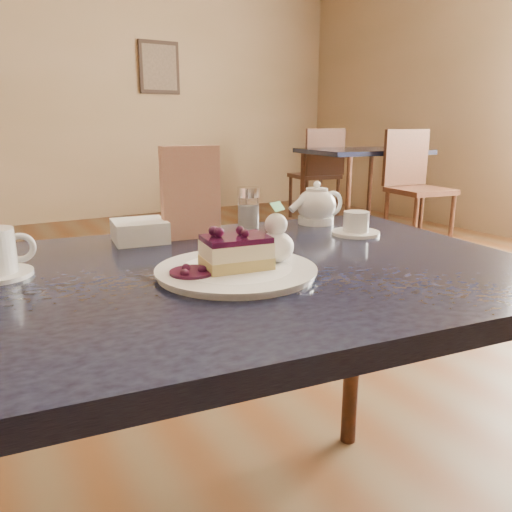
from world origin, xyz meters
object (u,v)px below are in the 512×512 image
main_table (228,306)px  bg_table_far_right (358,223)px  dessert_plate (236,271)px  tea_set (324,210)px  cheesecake_slice (236,252)px

main_table → bg_table_far_right: size_ratio=0.67×
dessert_plate → bg_table_far_right: bearing=44.6°
main_table → tea_set: 0.48m
tea_set → bg_table_far_right: 3.60m
main_table → bg_table_far_right: 4.02m
main_table → cheesecake_slice: size_ratio=9.95×
cheesecake_slice → bg_table_far_right: 4.08m
dessert_plate → main_table: bearing=82.6°
dessert_plate → cheesecake_slice: cheesecake_slice is taller
dessert_plate → bg_table_far_right: size_ratio=0.15×
main_table → dessert_plate: 0.10m
main_table → tea_set: size_ratio=4.60×
main_table → dessert_plate: (-0.01, -0.05, 0.08)m
bg_table_far_right → tea_set: bearing=-125.5°
dessert_plate → tea_set: bearing=33.7°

